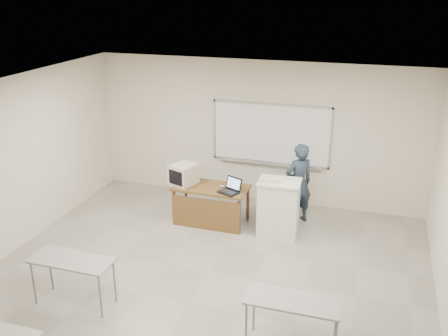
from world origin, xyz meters
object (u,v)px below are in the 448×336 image
(keyboard, at_px, (270,182))
(presenter, at_px, (298,183))
(whiteboard, at_px, (271,135))
(crt_monitor, at_px, (184,174))
(laptop, at_px, (229,189))
(instructor_desk, at_px, (209,199))
(mouse, at_px, (222,186))
(podium, at_px, (278,208))

(keyboard, height_order, presenter, presenter)
(whiteboard, xyz_separation_m, keyboard, (0.35, -1.59, -0.39))
(crt_monitor, distance_m, laptop, 0.97)
(instructor_desk, distance_m, mouse, 0.34)
(whiteboard, xyz_separation_m, mouse, (-0.65, -1.32, -0.71))
(whiteboard, height_order, crt_monitor, whiteboard)
(crt_monitor, height_order, keyboard, crt_monitor)
(podium, height_order, keyboard, keyboard)
(crt_monitor, distance_m, presenter, 2.22)
(keyboard, bearing_deg, presenter, 52.66)
(mouse, xyz_separation_m, keyboard, (1.00, -0.27, 0.32))
(whiteboard, height_order, presenter, whiteboard)
(podium, relative_size, laptop, 3.02)
(podium, relative_size, keyboard, 2.71)
(presenter, bearing_deg, instructor_desk, -17.95)
(mouse, xyz_separation_m, presenter, (1.39, 0.49, 0.03))
(whiteboard, xyz_separation_m, laptop, (-0.45, -1.49, -0.67))
(whiteboard, relative_size, crt_monitor, 5.12)
(mouse, bearing_deg, laptop, -24.95)
(whiteboard, distance_m, keyboard, 1.67)
(laptop, xyz_separation_m, keyboard, (0.80, -0.10, 0.28))
(laptop, relative_size, mouse, 3.63)
(instructor_desk, relative_size, mouse, 14.62)
(crt_monitor, height_order, presenter, presenter)
(instructor_desk, xyz_separation_m, laptop, (0.40, -0.01, 0.27))
(instructor_desk, xyz_separation_m, presenter, (1.59, 0.65, 0.26))
(podium, relative_size, crt_monitor, 2.22)
(laptop, height_order, keyboard, keyboard)
(instructor_desk, relative_size, presenter, 0.89)
(instructor_desk, relative_size, podium, 1.33)
(instructor_desk, bearing_deg, podium, 1.20)
(podium, distance_m, mouse, 1.18)
(laptop, height_order, mouse, laptop)
(presenter, bearing_deg, mouse, -20.80)
(crt_monitor, xyz_separation_m, mouse, (0.75, 0.06, -0.18))
(laptop, bearing_deg, presenter, 53.81)
(crt_monitor, bearing_deg, laptop, 12.91)
(presenter, bearing_deg, laptop, -11.14)
(instructor_desk, distance_m, podium, 1.35)
(instructor_desk, relative_size, keyboard, 3.61)
(whiteboard, distance_m, presenter, 1.30)
(podium, xyz_separation_m, mouse, (-1.15, 0.15, 0.23))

